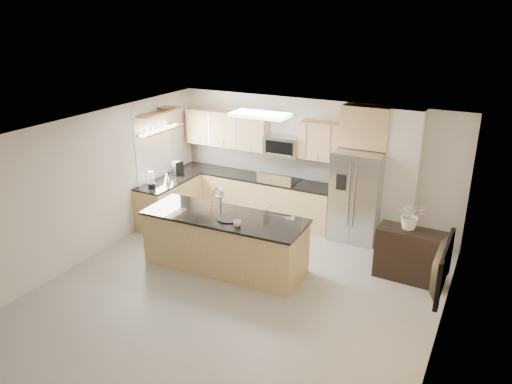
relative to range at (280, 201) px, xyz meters
The scene contains 27 objects.
floor 3.02m from the range, 78.39° to the right, with size 6.50×6.50×0.00m, color #9F9D97.
ceiling 3.66m from the range, 78.39° to the right, with size 6.00×6.50×0.02m, color white.
wall_back 1.07m from the range, 28.76° to the left, with size 6.00×0.02×2.60m, color beige.
wall_front 6.25m from the range, 84.45° to the right, with size 6.00×0.02×2.60m, color beige.
wall_left 3.87m from the range, 129.41° to the right, with size 0.02×6.50×2.60m, color beige.
wall_right 4.71m from the range, 39.05° to the right, with size 0.02×6.50×2.60m, color beige.
back_counter 0.63m from the range, behind, with size 3.55×0.66×1.44m.
left_counter 2.33m from the range, 152.71° to the right, with size 0.66×1.50×0.92m.
range is the anchor object (origin of this frame).
upper_cabinets 1.53m from the range, 166.83° to the left, with size 3.50×0.33×0.75m.
microwave 1.16m from the range, 90.00° to the left, with size 0.76×0.40×0.40m.
refrigerator 1.71m from the range, ahead, with size 0.92×0.78×1.78m.
partition_column 2.56m from the range, ahead, with size 0.60×0.30×2.60m, color beige.
window 2.86m from the range, 155.75° to the right, with size 0.04×1.15×1.65m.
shelf_lower 2.86m from the range, 156.67° to the right, with size 0.30×1.20×0.04m, color olive.
shelf_upper 3.07m from the range, 156.67° to the right, with size 0.30×1.20×0.04m, color olive.
ceiling_fixture 2.48m from the range, 81.39° to the right, with size 1.00×0.50×0.06m, color white.
island 2.23m from the range, 90.41° to the right, with size 2.85×1.10×1.40m.
credenza 3.15m from the range, 21.76° to the right, with size 1.10×0.46×0.88m, color black.
cup 2.60m from the range, 81.05° to the right, with size 0.13×0.13×0.10m, color silver.
platter 2.39m from the range, 86.85° to the right, with size 0.38×0.38×0.02m, color black.
blender 2.68m from the range, 142.70° to the right, with size 0.15×0.15×0.35m.
kettle 2.39m from the range, 150.75° to the right, with size 0.18×0.18×0.23m.
coffee_maker 2.28m from the range, 162.35° to the right, with size 0.22×0.24×0.30m.
bowl 3.06m from the range, 160.05° to the right, with size 0.34×0.34×0.08m, color #ABABAD.
flower_vase 3.16m from the range, 21.23° to the right, with size 0.65×0.56×0.72m, color silver.
television 4.78m from the range, 41.64° to the right, with size 1.08×0.14×0.62m, color black.
Camera 1 is at (3.43, -5.98, 4.33)m, focal length 35.00 mm.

